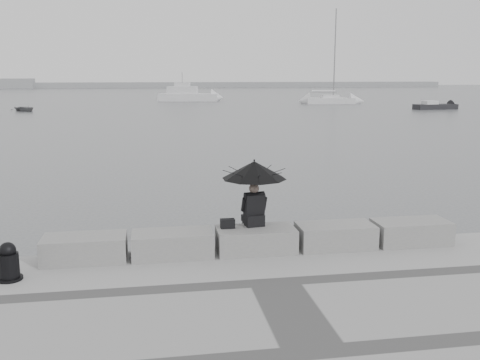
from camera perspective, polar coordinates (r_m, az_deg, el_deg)
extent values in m
plane|color=#4C4F52|center=(11.68, 1.27, -9.26)|extent=(360.00, 360.00, 0.00)
cube|color=slate|center=(10.91, -16.23, -7.04)|extent=(1.60, 0.80, 0.50)
cube|color=slate|center=(10.83, -7.21, -6.81)|extent=(1.60, 0.80, 0.50)
cube|color=slate|center=(11.01, 1.72, -6.41)|extent=(1.60, 0.80, 0.50)
cube|color=slate|center=(11.45, 10.14, -5.89)|extent=(1.60, 0.80, 0.50)
cube|color=slate|center=(12.11, 17.78, -5.31)|extent=(1.60, 0.80, 0.50)
sphere|color=#726056|center=(10.98, 1.51, -0.90)|extent=(0.21, 0.21, 0.21)
cylinder|color=black|center=(10.95, 1.52, -0.56)|extent=(0.02, 0.02, 1.00)
cone|color=black|center=(10.89, 1.53, 1.08)|extent=(1.33, 1.33, 0.36)
sphere|color=black|center=(10.86, 1.53, 2.13)|extent=(0.04, 0.04, 0.04)
cube|color=black|center=(10.93, -1.33, -4.67)|extent=(0.29, 0.17, 0.19)
cylinder|color=black|center=(10.45, -23.33, -9.63)|extent=(0.44, 0.44, 0.06)
cylinder|color=black|center=(10.38, -23.42, -8.50)|extent=(0.35, 0.35, 0.50)
sphere|color=black|center=(10.28, -23.56, -6.89)|extent=(0.29, 0.29, 0.29)
cube|color=gray|center=(165.79, -8.80, 9.99)|extent=(180.00, 6.00, 1.60)
cube|color=silver|center=(76.59, 9.61, 8.30)|extent=(6.89, 3.42, 0.90)
cube|color=silver|center=(76.57, 9.62, 8.75)|extent=(2.53, 1.95, 0.50)
cylinder|color=gray|center=(76.55, 9.77, 13.12)|extent=(0.16, 0.16, 12.00)
cylinder|color=gray|center=(76.54, 9.64, 9.23)|extent=(3.68, 0.69, 0.10)
cube|color=silver|center=(83.67, -5.52, 8.74)|extent=(9.42, 4.68, 1.20)
cube|color=silver|center=(83.63, -5.54, 9.50)|extent=(4.88, 3.12, 1.20)
cube|color=silver|center=(83.61, -5.55, 10.11)|extent=(2.55, 2.05, 0.60)
cylinder|color=gray|center=(83.60, -5.56, 10.87)|extent=(0.08, 0.08, 1.60)
cube|color=black|center=(67.51, 20.11, 7.31)|extent=(5.35, 2.22, 0.70)
cube|color=silver|center=(67.48, 20.14, 7.74)|extent=(1.69, 1.38, 0.50)
imported|color=gray|center=(64.75, -21.97, 7.08)|extent=(3.56, 3.32, 0.58)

